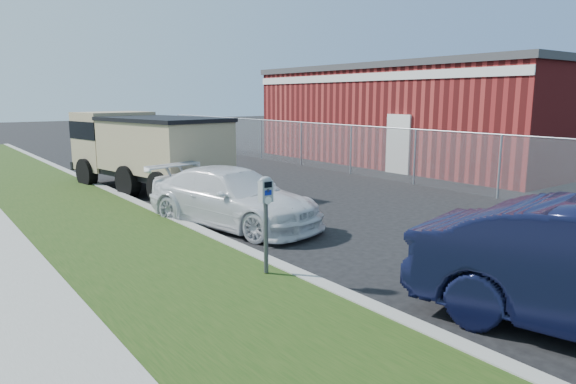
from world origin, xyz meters
TOP-DOWN VIEW (x-y plane):
  - ground at (0.00, 0.00)m, footprint 120.00×120.00m
  - streetside at (-5.57, 2.00)m, footprint 6.12×50.00m
  - chainlink_fence at (6.00, 7.00)m, footprint 0.06×30.06m
  - brick_building at (12.00, 8.00)m, footprint 9.20×14.20m
  - parking_meter at (-3.00, -0.59)m, footprint 0.21×0.14m
  - white_wagon at (-1.59, 2.85)m, footprint 2.82×4.69m
  - dump_truck at (-1.43, 8.31)m, footprint 3.29×6.29m

SIDE VIEW (x-z plane):
  - ground at x=0.00m, z-range 0.00..0.00m
  - streetside at x=-5.57m, z-range -0.01..0.14m
  - white_wagon at x=-1.59m, z-range 0.00..1.27m
  - parking_meter at x=-3.00m, z-range 0.48..1.99m
  - chainlink_fence at x=6.00m, z-range -13.74..16.26m
  - dump_truck at x=-1.43m, z-range 0.15..2.50m
  - brick_building at x=12.00m, z-range 0.04..4.21m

